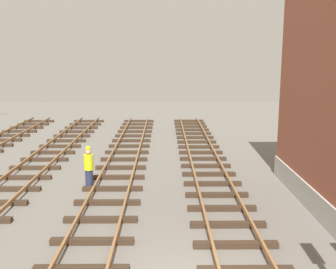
# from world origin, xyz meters

# --- Properties ---
(track_worker_foreground) EXTENTS (0.40, 0.40, 1.87)m
(track_worker_foreground) POSITION_xyz_m (-3.90, 7.47, 0.93)
(track_worker_foreground) COLOR #262D4C
(track_worker_foreground) RESTS_ON ground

